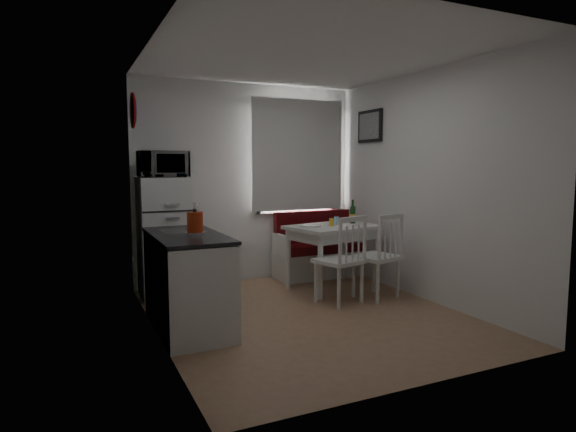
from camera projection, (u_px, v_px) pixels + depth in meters
name	position (u px, v px, depth m)	size (l,w,h in m)	color
floor	(308.00, 315.00, 4.94)	(3.00, 3.50, 0.02)	#986E51
ceiling	(309.00, 55.00, 4.67)	(3.00, 3.50, 0.02)	white
wall_back	(248.00, 183.00, 6.38)	(3.00, 0.02, 2.60)	white
wall_front	(428.00, 200.00, 3.23)	(3.00, 0.02, 2.60)	white
wall_left	(155.00, 192.00, 4.18)	(0.02, 3.50, 2.60)	white
wall_right	(426.00, 186.00, 5.44)	(0.02, 3.50, 2.60)	white
window	(296.00, 159.00, 6.62)	(1.22, 0.06, 1.47)	white
curtain	(299.00, 155.00, 6.55)	(1.35, 0.02, 1.50)	white
kitchen_counter	(187.00, 280.00, 4.53)	(0.62, 1.32, 1.16)	white
wall_sign	(134.00, 111.00, 5.41)	(0.40, 0.40, 0.03)	navy
picture_frame	(370.00, 126.00, 6.34)	(0.04, 0.52, 0.42)	black
bench	(319.00, 255.00, 6.67)	(1.26, 0.49, 0.90)	white
dining_table	(333.00, 233.00, 5.96)	(1.19, 0.95, 0.79)	white
chair_left	(344.00, 250.00, 5.26)	(0.57, 0.56, 0.53)	white
chair_right	(382.00, 247.00, 5.47)	(0.57, 0.56, 0.53)	white
fridge	(164.00, 237.00, 5.64)	(0.56, 0.56, 1.40)	white
microwave	(163.00, 164.00, 5.50)	(0.55, 0.37, 0.30)	white
kettle	(195.00, 223.00, 4.37)	(0.18, 0.18, 0.23)	#A62B0D
wine_bottle	(353.00, 211.00, 6.17)	(0.08, 0.08, 0.30)	#154219
drinking_glass_orange	(331.00, 222.00, 5.88)	(0.06, 0.06, 0.10)	yellow
drinking_glass_blue	(336.00, 221.00, 6.02)	(0.06, 0.06, 0.10)	#90DDF5
plate	(311.00, 226.00, 5.84)	(0.26, 0.26, 0.02)	white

